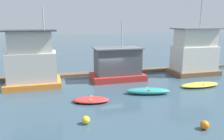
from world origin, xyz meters
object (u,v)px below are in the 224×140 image
houseboat_red (118,65)px  dinghy_teal (148,91)px  buoy_orange (205,125)px  dinghy_yellow (200,85)px  buoy_yellow (86,120)px  houseboat_brown (194,53)px  dinghy_red (91,100)px  houseboat_orange (32,61)px

houseboat_red → dinghy_teal: bearing=-78.7°
buoy_orange → dinghy_yellow: bearing=54.4°
dinghy_teal → buoy_yellow: (-6.01, -4.20, -0.01)m
dinghy_teal → buoy_orange: dinghy_teal is taller
dinghy_teal → buoy_yellow: size_ratio=7.98×
dinghy_teal → houseboat_brown: bearing=33.0°
dinghy_red → dinghy_yellow: bearing=6.7°
houseboat_red → buoy_orange: 12.26m
houseboat_red → buoy_yellow: bearing=-117.2°
houseboat_brown → buoy_yellow: bearing=-146.2°
houseboat_red → dinghy_red: bearing=-123.5°
houseboat_brown → buoy_yellow: houseboat_brown is taller
houseboat_brown → dinghy_red: 14.83m
dinghy_yellow → buoy_orange: size_ratio=7.78×
dinghy_teal → dinghy_yellow: bearing=6.5°
houseboat_orange → houseboat_brown: bearing=0.4°
dinghy_teal → buoy_yellow: bearing=-145.0°
dinghy_yellow → dinghy_teal: bearing=-173.5°
houseboat_brown → buoy_yellow: 17.39m
buoy_orange → buoy_yellow: 6.91m
dinghy_red → dinghy_yellow: (10.75, 1.27, 0.01)m
dinghy_teal → dinghy_yellow: size_ratio=1.00×
houseboat_orange → buoy_orange: 15.75m
houseboat_brown → dinghy_teal: 10.16m
buoy_yellow → houseboat_brown: bearing=33.8°
dinghy_yellow → buoy_yellow: (-11.71, -4.85, 0.07)m
houseboat_orange → dinghy_yellow: bearing=-16.8°
houseboat_brown → dinghy_yellow: (-2.62, -4.75, -2.28)m
dinghy_red → buoy_yellow: size_ratio=6.18×
houseboat_red → dinghy_red: houseboat_red is taller
houseboat_orange → dinghy_yellow: size_ratio=1.89×
houseboat_orange → dinghy_red: 7.75m
houseboat_red → houseboat_brown: (9.40, 0.01, 0.88)m
houseboat_red → dinghy_teal: 5.65m
houseboat_orange → houseboat_brown: (17.88, 0.13, 0.07)m
dinghy_red → dinghy_yellow: dinghy_yellow is taller
houseboat_orange → houseboat_brown: 17.88m
dinghy_red → dinghy_teal: bearing=7.0°
houseboat_orange → houseboat_red: houseboat_orange is taller
houseboat_orange → houseboat_red: (8.49, 0.12, -0.81)m
dinghy_yellow → dinghy_red: bearing=-173.3°
houseboat_orange → buoy_yellow: bearing=-69.4°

